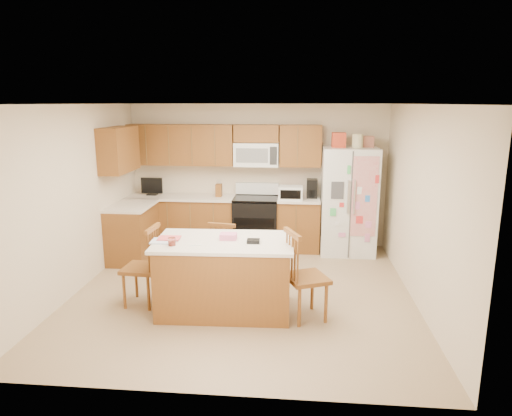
# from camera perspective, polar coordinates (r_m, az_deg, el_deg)

# --- Properties ---
(ground) EXTENTS (4.50, 4.50, 0.00)m
(ground) POSITION_cam_1_polar(r_m,az_deg,el_deg) (6.32, -1.66, -10.45)
(ground) COLOR #957D58
(ground) RESTS_ON ground
(room_shell) EXTENTS (4.60, 4.60, 2.52)m
(room_shell) POSITION_cam_1_polar(r_m,az_deg,el_deg) (5.89, -1.75, 2.50)
(room_shell) COLOR beige
(room_shell) RESTS_ON ground
(cabinetry) EXTENTS (3.36, 1.56, 2.15)m
(cabinetry) POSITION_cam_1_polar(r_m,az_deg,el_deg) (7.89, -7.23, 1.22)
(cabinetry) COLOR brown
(cabinetry) RESTS_ON ground
(stove) EXTENTS (0.76, 0.65, 1.13)m
(stove) POSITION_cam_1_polar(r_m,az_deg,el_deg) (7.98, -0.01, -1.78)
(stove) COLOR black
(stove) RESTS_ON ground
(refrigerator) EXTENTS (0.90, 0.79, 2.04)m
(refrigerator) POSITION_cam_1_polar(r_m,az_deg,el_deg) (7.83, 11.46, 1.02)
(refrigerator) COLOR white
(refrigerator) RESTS_ON ground
(island) EXTENTS (1.70, 1.02, 0.99)m
(island) POSITION_cam_1_polar(r_m,az_deg,el_deg) (5.65, -3.95, -8.39)
(island) COLOR brown
(island) RESTS_ON ground
(windsor_chair_left) EXTENTS (0.45, 0.47, 1.03)m
(windsor_chair_left) POSITION_cam_1_polar(r_m,az_deg,el_deg) (5.97, -13.94, -7.24)
(windsor_chair_left) COLOR brown
(windsor_chair_left) RESTS_ON ground
(windsor_chair_back) EXTENTS (0.46, 0.45, 0.94)m
(windsor_chair_back) POSITION_cam_1_polar(r_m,az_deg,el_deg) (6.38, -3.85, -5.92)
(windsor_chair_back) COLOR brown
(windsor_chair_back) RESTS_ON ground
(windsor_chair_right) EXTENTS (0.60, 0.61, 1.09)m
(windsor_chair_right) POSITION_cam_1_polar(r_m,az_deg,el_deg) (5.44, 6.07, -8.62)
(windsor_chair_right) COLOR brown
(windsor_chair_right) RESTS_ON ground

